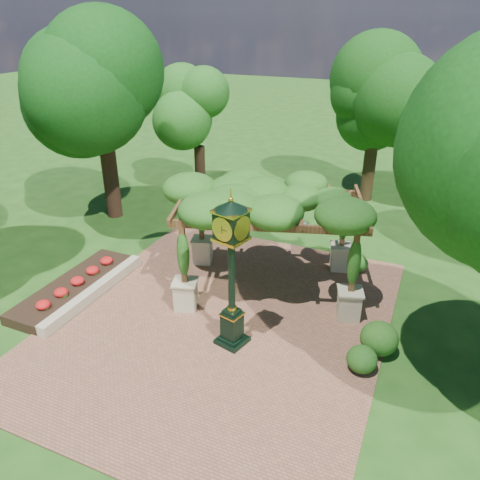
% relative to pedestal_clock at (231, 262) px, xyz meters
% --- Properties ---
extents(ground, '(120.00, 120.00, 0.00)m').
position_rel_pedestal_clock_xyz_m(ground, '(-0.78, -0.11, -2.76)').
color(ground, '#1E4714').
rests_on(ground, ground).
extents(brick_plaza, '(10.00, 12.00, 0.04)m').
position_rel_pedestal_clock_xyz_m(brick_plaza, '(-0.78, 0.89, -2.74)').
color(brick_plaza, brown).
rests_on(brick_plaza, ground).
extents(border_wall, '(0.35, 5.00, 0.40)m').
position_rel_pedestal_clock_xyz_m(border_wall, '(-5.38, 0.39, -2.56)').
color(border_wall, '#C6B793').
rests_on(border_wall, ground).
extents(flower_bed, '(1.50, 5.00, 0.36)m').
position_rel_pedestal_clock_xyz_m(flower_bed, '(-6.28, 0.39, -2.58)').
color(flower_bed, red).
rests_on(flower_bed, ground).
extents(pedestal_clock, '(1.10, 1.10, 4.61)m').
position_rel_pedestal_clock_xyz_m(pedestal_clock, '(0.00, 0.00, 0.00)').
color(pedestal_clock, black).
rests_on(pedestal_clock, brick_plaza).
extents(pergola, '(7.00, 5.48, 3.86)m').
position_rel_pedestal_clock_xyz_m(pergola, '(-0.11, 3.37, 0.41)').
color(pergola, '#C5BB92').
rests_on(pergola, brick_plaza).
extents(sundial, '(0.62, 0.62, 0.91)m').
position_rel_pedestal_clock_xyz_m(sundial, '(-0.63, 9.10, -2.36)').
color(sundial, gray).
rests_on(sundial, ground).
extents(shrub_front, '(0.87, 0.87, 0.75)m').
position_rel_pedestal_clock_xyz_m(shrub_front, '(3.74, 0.30, -2.34)').
color(shrub_front, '#235418').
rests_on(shrub_front, brick_plaza).
extents(shrub_mid, '(1.22, 1.22, 0.98)m').
position_rel_pedestal_clock_xyz_m(shrub_mid, '(4.04, 1.25, -2.23)').
color(shrub_mid, '#275618').
rests_on(shrub_mid, brick_plaza).
extents(shrub_back, '(0.72, 0.72, 0.62)m').
position_rel_pedestal_clock_xyz_m(shrub_back, '(2.65, 5.78, -2.41)').
color(shrub_back, '#2D661D').
rests_on(shrub_back, brick_plaza).
extents(tree_west_near, '(4.74, 4.74, 8.56)m').
position_rel_pedestal_clock_xyz_m(tree_west_near, '(-9.20, 6.60, 3.12)').
color(tree_west_near, '#361F15').
rests_on(tree_west_near, ground).
extents(tree_west_far, '(3.17, 3.17, 6.21)m').
position_rel_pedestal_clock_xyz_m(tree_west_far, '(-7.15, 11.60, 1.49)').
color(tree_west_far, black).
rests_on(tree_west_far, ground).
extents(tree_north, '(4.15, 4.15, 7.35)m').
position_rel_pedestal_clock_xyz_m(tree_north, '(1.54, 13.63, 2.29)').
color(tree_north, '#372716').
rests_on(tree_north, ground).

